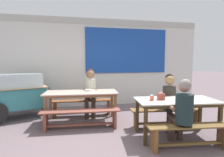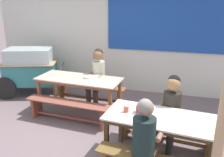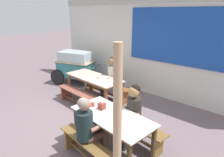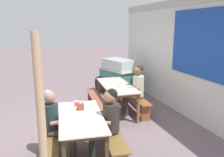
% 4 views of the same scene
% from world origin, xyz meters
% --- Properties ---
extents(ground_plane, '(40.00, 40.00, 0.00)m').
position_xyz_m(ground_plane, '(0.00, 0.00, 0.00)').
color(ground_plane, '#6C5C61').
extents(backdrop_wall, '(7.26, 0.23, 2.94)m').
position_xyz_m(backdrop_wall, '(0.05, 2.59, 1.54)').
color(backdrop_wall, silver).
rests_on(backdrop_wall, ground_plane).
extents(dining_table_far, '(1.82, 0.83, 0.76)m').
position_xyz_m(dining_table_far, '(-0.63, 0.97, 0.68)').
color(dining_table_far, '#C4AB99').
rests_on(dining_table_far, ground_plane).
extents(dining_table_near, '(1.65, 0.90, 0.76)m').
position_xyz_m(dining_table_near, '(1.19, -0.33, 0.68)').
color(dining_table_near, silver).
rests_on(dining_table_near, ground_plane).
extents(bench_far_back, '(1.74, 0.37, 0.43)m').
position_xyz_m(bench_far_back, '(-0.59, 1.48, 0.29)').
color(bench_far_back, brown).
rests_on(bench_far_back, ground_plane).
extents(bench_far_front, '(1.77, 0.40, 0.43)m').
position_xyz_m(bench_far_front, '(-0.66, 0.45, 0.29)').
color(bench_far_front, brown).
rests_on(bench_far_front, ground_plane).
extents(bench_near_back, '(1.62, 0.47, 0.43)m').
position_xyz_m(bench_near_back, '(1.24, 0.18, 0.29)').
color(bench_near_back, brown).
rests_on(bench_near_back, ground_plane).
extents(food_cart, '(1.81, 1.28, 1.18)m').
position_xyz_m(food_cart, '(-2.26, 1.62, 0.69)').
color(food_cart, teal).
rests_on(food_cart, ground_plane).
extents(person_center_facing, '(0.43, 0.55, 1.31)m').
position_xyz_m(person_center_facing, '(-0.37, 1.40, 0.75)').
color(person_center_facing, '#42342A').
rests_on(person_center_facing, ground_plane).
extents(person_right_near_table, '(0.45, 0.55, 1.23)m').
position_xyz_m(person_right_near_table, '(1.30, 0.10, 0.70)').
color(person_right_near_table, '#232723').
rests_on(person_right_near_table, ground_plane).
extents(person_near_front, '(0.45, 0.58, 1.22)m').
position_xyz_m(person_near_front, '(1.04, -0.75, 0.68)').
color(person_near_front, '#453029').
rests_on(person_near_front, ground_plane).
extents(tissue_box, '(0.12, 0.11, 0.15)m').
position_xyz_m(tissue_box, '(0.89, -0.28, 0.82)').
color(tissue_box, brown).
rests_on(tissue_box, dining_table_near).
extents(condiment_jar, '(0.08, 0.08, 0.11)m').
position_xyz_m(condiment_jar, '(0.68, -0.31, 0.81)').
color(condiment_jar, '#D64E3C').
rests_on(condiment_jar, dining_table_near).
extents(soup_bowl, '(0.18, 0.18, 0.05)m').
position_xyz_m(soup_bowl, '(-0.45, 1.02, 0.78)').
color(soup_bowl, silver).
rests_on(soup_bowl, dining_table_far).
extents(wooden_support_post, '(0.11, 0.11, 2.21)m').
position_xyz_m(wooden_support_post, '(1.85, -0.98, 1.10)').
color(wooden_support_post, tan).
rests_on(wooden_support_post, ground_plane).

